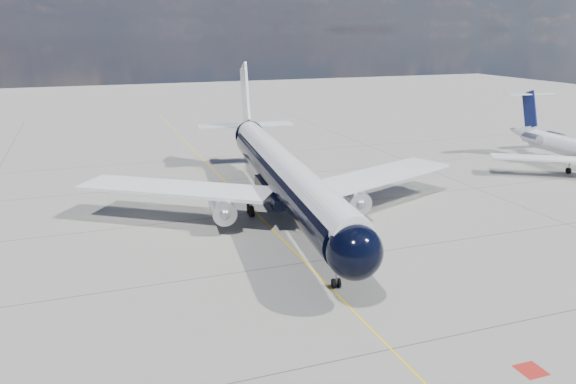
# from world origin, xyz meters

# --- Properties ---
(ground) EXTENTS (320.00, 320.00, 0.00)m
(ground) POSITION_xyz_m (0.00, 30.00, 0.00)
(ground) COLOR gray
(ground) RESTS_ON ground
(taxiway_centerline) EXTENTS (0.16, 160.00, 0.01)m
(taxiway_centerline) POSITION_xyz_m (0.00, 25.00, 0.00)
(taxiway_centerline) COLOR yellow
(taxiway_centerline) RESTS_ON ground
(red_marking) EXTENTS (1.60, 1.60, 0.01)m
(red_marking) POSITION_xyz_m (6.80, -10.00, 0.00)
(red_marking) COLOR maroon
(red_marking) RESTS_ON ground
(main_airliner) EXTENTS (44.02, 53.88, 15.57)m
(main_airliner) POSITION_xyz_m (2.68, 24.00, 4.83)
(main_airliner) COLOR black
(main_airliner) RESTS_ON ground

